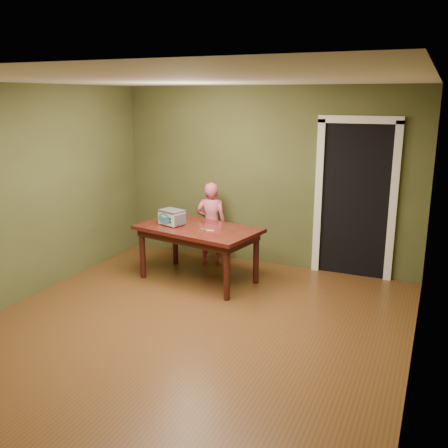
# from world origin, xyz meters

# --- Properties ---
(floor) EXTENTS (5.00, 5.00, 0.00)m
(floor) POSITION_xyz_m (0.00, 0.00, 0.00)
(floor) COLOR brown
(floor) RESTS_ON ground
(room_shell) EXTENTS (4.52, 5.02, 2.61)m
(room_shell) POSITION_xyz_m (0.00, 0.00, 1.71)
(room_shell) COLOR #4C542C
(room_shell) RESTS_ON ground
(doorway) EXTENTS (1.10, 0.66, 2.25)m
(doorway) POSITION_xyz_m (1.30, 2.78, 1.06)
(doorway) COLOR black
(doorway) RESTS_ON ground
(dining_table) EXTENTS (1.74, 1.18, 0.75)m
(dining_table) POSITION_xyz_m (-0.56, 1.41, 0.65)
(dining_table) COLOR #360E0C
(dining_table) RESTS_ON floor
(toy_oven) EXTENTS (0.39, 0.32, 0.21)m
(toy_oven) POSITION_xyz_m (-0.94, 1.39, 0.86)
(toy_oven) COLOR #4C4F54
(toy_oven) RESTS_ON dining_table
(baking_pan) EXTENTS (0.10, 0.10, 0.02)m
(baking_pan) POSITION_xyz_m (-0.43, 1.30, 0.76)
(baking_pan) COLOR silver
(baking_pan) RESTS_ON dining_table
(spatula) EXTENTS (0.18, 0.08, 0.01)m
(spatula) POSITION_xyz_m (-0.38, 1.30, 0.75)
(spatula) COLOR #E6D964
(spatula) RESTS_ON dining_table
(child) EXTENTS (0.51, 0.40, 1.24)m
(child) POSITION_xyz_m (-0.70, 2.11, 0.62)
(child) COLOR #C04F64
(child) RESTS_ON floor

